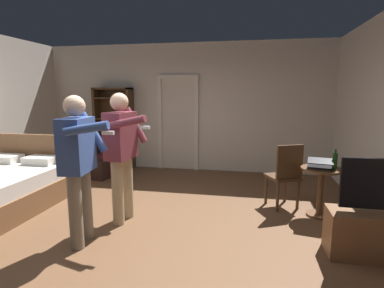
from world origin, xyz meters
TOP-DOWN VIEW (x-y plane):
  - ground_plane at (0.00, 0.00)m, footprint 7.30×7.30m
  - wall_back at (0.00, 3.38)m, footprint 6.60×0.12m
  - doorway_frame at (-0.13, 3.30)m, footprint 0.93×0.08m
  - bookshelf at (-1.60, 3.15)m, footprint 0.88×0.32m
  - tv_flatscreen at (2.88, -0.04)m, footprint 1.09×0.40m
  - side_table at (2.48, 1.02)m, footprint 0.56×0.56m
  - laptop at (2.44, 0.98)m, footprint 0.38×0.38m
  - bottle_on_table at (2.62, 0.94)m, footprint 0.06×0.06m
  - wooden_chair at (2.01, 1.23)m, footprint 0.56×0.56m
  - person_blue_shirt at (-0.40, -0.34)m, footprint 0.71×0.62m
  - person_striped_shirt at (-0.19, 0.35)m, footprint 0.68×0.67m
  - suitcase_dark at (-1.48, 2.43)m, footprint 0.53×0.39m
  - suitcase_small at (-1.65, 2.22)m, footprint 0.68×0.46m

SIDE VIEW (x-z plane):
  - ground_plane at x=0.00m, z-range 0.00..0.00m
  - suitcase_small at x=-1.65m, z-range 0.00..0.40m
  - suitcase_dark at x=-1.48m, z-range 0.00..0.44m
  - tv_flatscreen at x=2.88m, z-range -0.23..0.85m
  - side_table at x=2.48m, z-range 0.11..0.81m
  - wooden_chair at x=2.01m, z-range 0.05..1.04m
  - laptop at x=2.44m, z-range 0.68..0.83m
  - bottle_on_table at x=2.62m, z-range 0.68..0.96m
  - bookshelf at x=-1.60m, z-range 0.07..1.92m
  - person_blue_shirt at x=-0.40m, z-range 0.14..1.85m
  - person_striped_shirt at x=-0.19m, z-range 0.15..1.88m
  - doorway_frame at x=-0.13m, z-range 0.16..2.29m
  - wall_back at x=0.00m, z-range 0.00..2.82m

